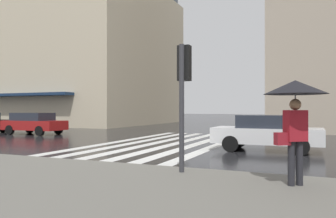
{
  "coord_description": "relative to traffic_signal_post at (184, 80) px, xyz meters",
  "views": [
    {
      "loc": [
        -10.95,
        -5.47,
        1.62
      ],
      "look_at": [
        1.93,
        0.02,
        1.65
      ],
      "focal_mm": 35.51,
      "sensor_mm": 36.0,
      "label": 1
    }
  ],
  "objects": [
    {
      "name": "car_white",
      "position": [
        6.02,
        -1.28,
        -1.57
      ],
      "size": [
        1.85,
        4.1,
        1.41
      ],
      "color": "silver",
      "rests_on": "ground_plane"
    },
    {
      "name": "pedestrian_with_floral_umbrella",
      "position": [
        -0.56,
        -2.51,
        -0.47
      ],
      "size": [
        1.2,
        1.2,
        2.04
      ],
      "color": "maroon",
      "rests_on": "sidewalk_pavement"
    },
    {
      "name": "car_red",
      "position": [
        9.02,
        13.74,
        -1.57
      ],
      "size": [
        1.85,
        4.1,
        1.41
      ],
      "color": "maroon",
      "rests_on": "ground_plane"
    },
    {
      "name": "ground_plane",
      "position": [
        3.52,
        2.7,
        -2.32
      ],
      "size": [
        220.0,
        220.0,
        0.0
      ],
      "primitive_type": "plane",
      "color": "black"
    },
    {
      "name": "zebra_crossing",
      "position": [
        7.52,
        3.59,
        -2.32
      ],
      "size": [
        13.0,
        5.5,
        0.01
      ],
      "color": "silver",
      "rests_on": "ground_plane"
    },
    {
      "name": "haussmann_block_mid",
      "position": [
        25.16,
        23.9,
        6.79
      ],
      "size": [
        19.5,
        22.25,
        18.62
      ],
      "color": "beige",
      "rests_on": "ground_plane"
    },
    {
      "name": "traffic_signal_post",
      "position": [
        0.0,
        0.0,
        0.0
      ],
      "size": [
        0.44,
        0.3,
        3.01
      ],
      "color": "#333338",
      "rests_on": "sidewalk_pavement"
    }
  ]
}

